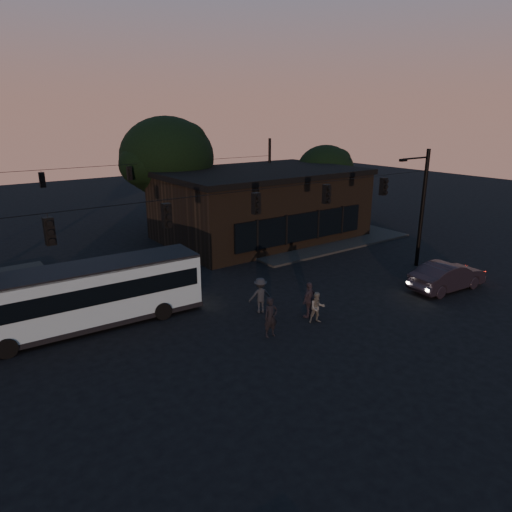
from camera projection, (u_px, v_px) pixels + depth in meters
ground at (310, 345)px, 19.66m from camera, size 120.00×120.00×0.00m
sidewalk_far_right at (304, 235)px, 37.18m from camera, size 14.00×10.00×0.15m
building at (260, 204)px, 36.26m from camera, size 15.40×10.41×5.40m
tree_behind at (167, 157)px, 37.12m from camera, size 7.60×7.60×9.43m
tree_right at (325, 169)px, 42.28m from camera, size 5.20×5.20×6.86m
signal_rig_near at (256, 227)px, 21.44m from camera, size 26.24×0.30×7.50m
signal_rig_far at (131, 189)px, 33.92m from camera, size 26.24×0.30×7.50m
bus at (88, 293)px, 20.95m from camera, size 10.55×2.93×2.94m
car at (448, 276)px, 25.67m from camera, size 4.94×2.08×1.59m
pedestrian_a at (271, 317)px, 20.15m from camera, size 0.72×0.51×1.86m
pedestrian_b at (317, 307)px, 21.56m from camera, size 0.91×0.83×1.53m
pedestrian_c at (309, 300)px, 22.12m from camera, size 1.14×0.73×1.81m
pedestrian_d at (260, 295)px, 22.66m from camera, size 1.33×1.04×1.81m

